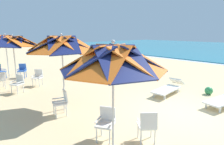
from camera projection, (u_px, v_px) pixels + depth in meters
The scene contains 15 objects.
ground_plane at pixel (179, 114), 6.72m from camera, with size 80.00×80.00×0.00m, color beige.
beach_umbrella_0 at pixel (113, 59), 4.05m from camera, with size 2.29×2.29×2.63m.
plastic_chair_0 at pixel (106, 121), 5.08m from camera, with size 0.61×0.62×0.87m.
plastic_chair_1 at pixel (147, 125), 4.90m from camera, with size 0.63×0.63×0.87m.
beach_umbrella_1 at pixel (62, 45), 6.70m from camera, with size 2.44×2.44×2.74m.
plastic_chair_2 at pixel (62, 101), 6.57m from camera, with size 0.54×0.56×0.87m.
beach_umbrella_2 at pixel (13, 42), 8.99m from camera, with size 2.29×2.29×2.67m.
plastic_chair_3 at pixel (18, 82), 8.98m from camera, with size 0.59×0.61×0.87m.
plastic_chair_4 at pixel (0, 79), 9.59m from camera, with size 0.48×0.45×0.87m.
plastic_chair_5 at pixel (38, 76), 10.18m from camera, with size 0.63×0.63×0.87m.
beach_umbrella_3 at pixel (5, 40), 11.68m from camera, with size 2.32×2.32×2.69m.
plastic_chair_6 at pixel (0, 71), 11.72m from camera, with size 0.63×0.61×0.87m.
plastic_chair_7 at pixel (22, 70), 11.96m from camera, with size 0.63×0.62×0.87m.
sun_lounger_1 at pixel (169, 88), 8.87m from camera, with size 0.82×2.19×0.62m.
beach_ball at pixel (209, 91), 8.80m from camera, with size 0.35×0.35×0.35m, color #2D8C4C.
Camera 1 is at (3.11, -5.94, 2.79)m, focal length 31.22 mm.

